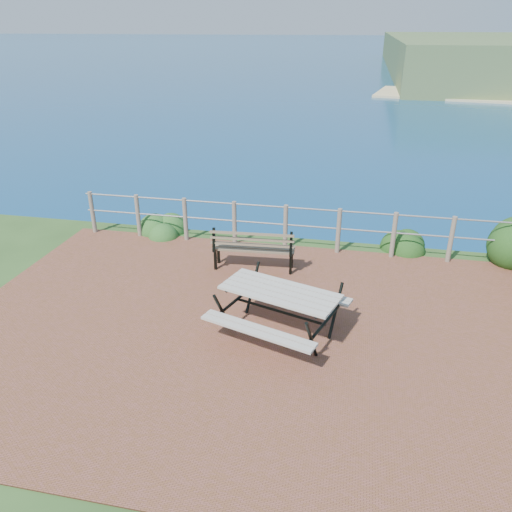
# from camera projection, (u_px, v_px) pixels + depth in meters

# --- Properties ---
(ground) EXTENTS (10.00, 7.00, 0.12)m
(ground) POSITION_uv_depth(u_px,v_px,m) (254.00, 331.00, 8.15)
(ground) COLOR brown
(ground) RESTS_ON ground
(ocean) EXTENTS (1200.00, 1200.00, 0.00)m
(ocean) POSITION_uv_depth(u_px,v_px,m) (365.00, 36.00, 185.48)
(ocean) COLOR #135B77
(ocean) RESTS_ON ground
(safety_railing) EXTENTS (9.40, 0.10, 1.00)m
(safety_railing) POSITION_uv_depth(u_px,v_px,m) (286.00, 225.00, 10.88)
(safety_railing) COLOR #6B5B4C
(safety_railing) RESTS_ON ground
(picnic_table) EXTENTS (1.98, 1.53, 0.78)m
(picnic_table) POSITION_uv_depth(u_px,v_px,m) (279.00, 307.00, 7.87)
(picnic_table) COLOR #A39E92
(picnic_table) RESTS_ON ground
(park_bench) EXTENTS (1.67, 0.52, 0.93)m
(park_bench) POSITION_uv_depth(u_px,v_px,m) (254.00, 242.00, 9.94)
(park_bench) COLOR brown
(park_bench) RESTS_ON ground
(shrub_lip_west) EXTENTS (0.87, 0.87, 0.64)m
(shrub_lip_west) POSITION_uv_depth(u_px,v_px,m) (160.00, 234.00, 11.90)
(shrub_lip_west) COLOR #28521E
(shrub_lip_west) RESTS_ON ground
(shrub_lip_east) EXTENTS (0.85, 0.85, 0.62)m
(shrub_lip_east) POSITION_uv_depth(u_px,v_px,m) (404.00, 250.00, 11.05)
(shrub_lip_east) COLOR #133E14
(shrub_lip_east) RESTS_ON ground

